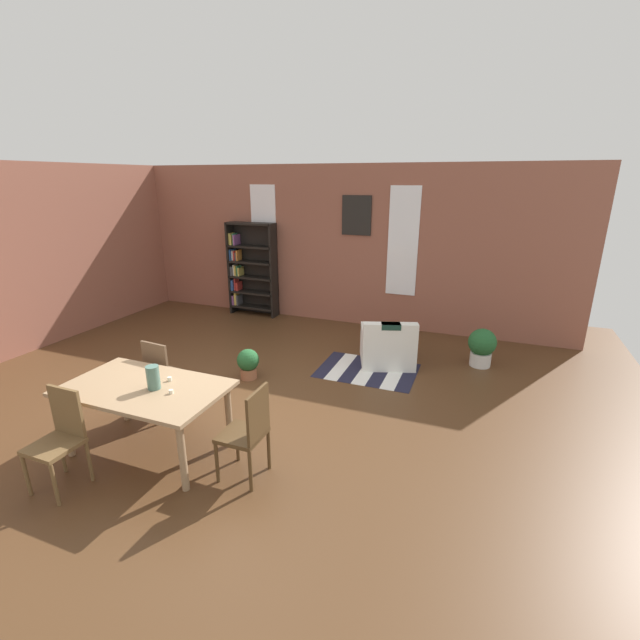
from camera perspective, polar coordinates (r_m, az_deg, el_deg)
name	(u,v)px	position (r m, az deg, el deg)	size (l,w,h in m)	color
ground_plane	(225,407)	(5.75, -12.30, -11.09)	(10.56, 10.56, 0.00)	#50331D
back_wall_brick	(331,246)	(8.60, 1.41, 9.74)	(9.12, 0.12, 3.02)	#915543
window_pane_0	(264,235)	(9.10, -7.34, 11.03)	(0.55, 0.02, 1.96)	white
window_pane_1	(403,242)	(8.14, 10.83, 10.03)	(0.55, 0.02, 1.96)	white
dining_table	(145,394)	(4.85, -21.95, -9.00)	(1.65, 0.97, 0.75)	#9F7F5C
vase_on_table	(153,377)	(4.67, -21.05, -7.05)	(0.13, 0.13, 0.24)	#4C7266
tealight_candle_0	(171,392)	(4.56, -18.96, -8.88)	(0.04, 0.04, 0.04)	silver
tealight_candle_1	(170,379)	(4.83, -19.13, -7.32)	(0.04, 0.04, 0.04)	silver
dining_chair_far_left	(164,374)	(5.61, -19.75, -6.68)	(0.43, 0.43, 0.95)	brown
dining_chair_head_right	(249,431)	(4.26, -9.36, -14.12)	(0.40, 0.40, 0.95)	#4E361D
dining_chair_near_left	(60,436)	(4.77, -30.97, -12.91)	(0.40, 0.40, 0.95)	brown
bookshelf_tall	(250,269)	(9.19, -9.19, 6.59)	(1.03, 0.30, 1.92)	black
armchair_white	(387,347)	(6.82, 8.84, -3.47)	(1.02, 1.02, 0.75)	white
potted_plant_by_shelf	(248,363)	(6.35, -9.41, -5.55)	(0.32, 0.32, 0.44)	#9E6042
potted_plant_corner	(482,346)	(7.09, 20.47, -3.21)	(0.42, 0.42, 0.59)	silver
striped_rug	(367,370)	(6.63, 6.23, -6.58)	(1.44, 1.03, 0.01)	#1E1E33
framed_picture	(357,215)	(8.29, 4.83, 13.52)	(0.56, 0.03, 0.72)	black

